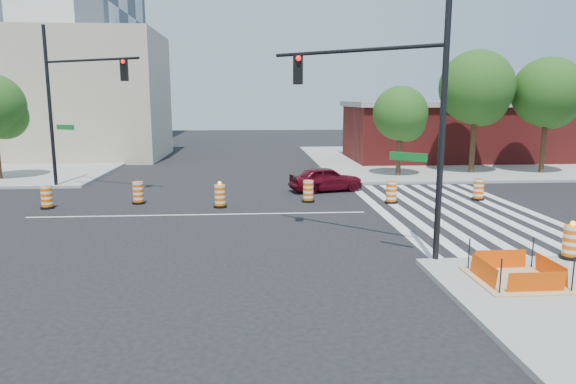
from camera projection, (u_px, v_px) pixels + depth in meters
name	position (u px, v px, depth m)	size (l,w,h in m)	color
ground	(199.00, 215.00, 21.43)	(120.00, 120.00, 0.00)	black
sidewalk_ne	(452.00, 160.00, 40.36)	(22.00, 22.00, 0.15)	gray
crosswalk_east	(454.00, 211.00, 22.21)	(6.75, 13.50, 0.01)	silver
lane_centerline	(199.00, 215.00, 21.43)	(14.00, 0.12, 0.01)	silver
excavation_pit	(517.00, 278.00, 13.20)	(2.20, 2.20, 0.90)	tan
brick_storefront	(453.00, 131.00, 39.96)	(16.50, 8.50, 4.60)	maroon
beige_midrise	(73.00, 96.00, 41.28)	(14.00, 10.00, 10.00)	tan
red_coupe	(326.00, 179.00, 26.84)	(1.54, 3.83, 1.30)	#4F0613
signal_pole_se	(390.00, 98.00, 15.19)	(4.57, 3.98, 7.84)	black
signal_pole_nw	(72.00, 91.00, 26.35)	(5.57, 3.35, 8.42)	black
pit_drum	(571.00, 243.00, 14.97)	(0.58, 0.58, 1.14)	black
tree_north_c	(401.00, 116.00, 30.92)	(3.30, 3.28, 5.57)	#382314
tree_north_d	(477.00, 92.00, 31.94)	(4.58, 4.58, 7.78)	#382314
tree_north_e	(548.00, 96.00, 31.95)	(4.33, 4.33, 7.35)	#382314
median_drum_1	(47.00, 198.00, 22.59)	(0.60, 0.60, 1.02)	black
median_drum_2	(138.00, 193.00, 23.64)	(0.60, 0.60, 1.02)	black
median_drum_3	(220.00, 197.00, 22.82)	(0.60, 0.60, 1.18)	black
median_drum_4	(308.00, 192.00, 24.03)	(0.60, 0.60, 1.02)	black
median_drum_5	(391.00, 193.00, 23.73)	(0.60, 0.60, 1.02)	black
median_drum_6	(478.00, 190.00, 24.48)	(0.60, 0.60, 1.02)	black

